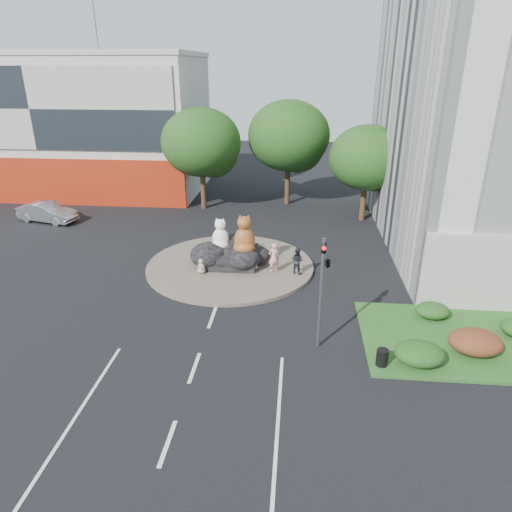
# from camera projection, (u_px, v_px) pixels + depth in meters

# --- Properties ---
(ground) EXTENTS (120.00, 120.00, 0.00)m
(ground) POSITION_uv_depth(u_px,v_px,m) (194.00, 368.00, 18.37)
(ground) COLOR black
(ground) RESTS_ON ground
(roundabout_island) EXTENTS (10.00, 10.00, 0.20)m
(roundabout_island) POSITION_uv_depth(u_px,v_px,m) (230.00, 265.00, 27.52)
(roundabout_island) COLOR brown
(roundabout_island) RESTS_ON ground
(rock_plinth) EXTENTS (3.20, 2.60, 0.90)m
(rock_plinth) POSITION_uv_depth(u_px,v_px,m) (230.00, 257.00, 27.30)
(rock_plinth) COLOR black
(rock_plinth) RESTS_ON roundabout_island
(shophouse_block) EXTENTS (25.20, 12.30, 17.40)m
(shophouse_block) POSITION_uv_depth(u_px,v_px,m) (68.00, 123.00, 43.15)
(shophouse_block) COLOR beige
(shophouse_block) RESTS_ON ground
(grass_verge) EXTENTS (10.00, 6.00, 0.12)m
(grass_verge) POSITION_uv_depth(u_px,v_px,m) (477.00, 341.00, 20.08)
(grass_verge) COLOR #22521B
(grass_verge) RESTS_ON ground
(tree_left) EXTENTS (6.46, 6.46, 8.27)m
(tree_left) POSITION_uv_depth(u_px,v_px,m) (202.00, 146.00, 36.94)
(tree_left) COLOR #382314
(tree_left) RESTS_ON ground
(tree_mid) EXTENTS (6.84, 6.84, 8.76)m
(tree_mid) POSITION_uv_depth(u_px,v_px,m) (289.00, 139.00, 38.06)
(tree_mid) COLOR #382314
(tree_mid) RESTS_ON ground
(tree_right) EXTENTS (5.70, 5.70, 7.30)m
(tree_right) POSITION_uv_depth(u_px,v_px,m) (368.00, 161.00, 34.23)
(tree_right) COLOR #382314
(tree_right) RESTS_ON ground
(hedge_near_green) EXTENTS (2.00, 1.60, 0.90)m
(hedge_near_green) POSITION_uv_depth(u_px,v_px,m) (419.00, 354.00, 18.30)
(hedge_near_green) COLOR #1A3D13
(hedge_near_green) RESTS_ON grass_verge
(hedge_red) EXTENTS (2.20, 1.76, 0.99)m
(hedge_red) POSITION_uv_depth(u_px,v_px,m) (475.00, 342.00, 18.99)
(hedge_red) COLOR #4A1F13
(hedge_red) RESTS_ON grass_verge
(hedge_back_green) EXTENTS (1.60, 1.28, 0.72)m
(hedge_back_green) POSITION_uv_depth(u_px,v_px,m) (433.00, 310.00, 21.70)
(hedge_back_green) COLOR #1A3D13
(hedge_back_green) RESTS_ON grass_verge
(traffic_light) EXTENTS (0.44, 1.24, 5.00)m
(traffic_light) POSITION_uv_depth(u_px,v_px,m) (325.00, 271.00, 18.37)
(traffic_light) COLOR #595B60
(traffic_light) RESTS_ON ground
(street_lamp) EXTENTS (2.34, 0.22, 8.06)m
(street_lamp) POSITION_uv_depth(u_px,v_px,m) (475.00, 210.00, 22.86)
(street_lamp) COLOR #595B60
(street_lamp) RESTS_ON ground
(cat_white) EXTENTS (1.21, 1.06, 1.93)m
(cat_white) POSITION_uv_depth(u_px,v_px,m) (221.00, 233.00, 26.99)
(cat_white) COLOR white
(cat_white) RESTS_ON rock_plinth
(cat_tabby) EXTENTS (1.61, 1.46, 2.34)m
(cat_tabby) POSITION_uv_depth(u_px,v_px,m) (244.00, 234.00, 26.33)
(cat_tabby) COLOR #AE7524
(cat_tabby) RESTS_ON rock_plinth
(kitten_calico) EXTENTS (0.74, 0.74, 0.93)m
(kitten_calico) POSITION_uv_depth(u_px,v_px,m) (201.00, 265.00, 26.12)
(kitten_calico) COLOR silver
(kitten_calico) RESTS_ON roundabout_island
(kitten_white) EXTENTS (0.61, 0.57, 0.83)m
(kitten_white) POSITION_uv_depth(u_px,v_px,m) (254.00, 262.00, 26.71)
(kitten_white) COLOR white
(kitten_white) RESTS_ON roundabout_island
(pedestrian_pink) EXTENTS (0.76, 0.65, 1.77)m
(pedestrian_pink) POSITION_uv_depth(u_px,v_px,m) (274.00, 258.00, 26.11)
(pedestrian_pink) COLOR pink
(pedestrian_pink) RESTS_ON roundabout_island
(pedestrian_dark) EXTENTS (0.95, 0.88, 1.55)m
(pedestrian_dark) POSITION_uv_depth(u_px,v_px,m) (297.00, 261.00, 26.00)
(pedestrian_dark) COLOR black
(pedestrian_dark) RESTS_ON roundabout_island
(parked_car) EXTENTS (4.93, 2.67, 1.54)m
(parked_car) POSITION_uv_depth(u_px,v_px,m) (47.00, 212.00, 35.26)
(parked_car) COLOR #A9ABB0
(parked_car) RESTS_ON ground
(litter_bin) EXTENTS (0.54, 0.54, 0.71)m
(litter_bin) POSITION_uv_depth(u_px,v_px,m) (382.00, 357.00, 18.23)
(litter_bin) COLOR black
(litter_bin) RESTS_ON grass_verge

